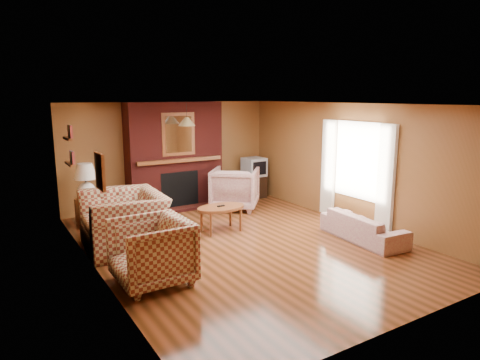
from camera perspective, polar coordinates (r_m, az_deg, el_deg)
floor at (r=7.58m, az=0.61°, el=-8.39°), size 6.50×6.50×0.00m
ceiling at (r=7.14m, az=0.65°, el=10.07°), size 6.50×6.50×0.00m
wall_back at (r=10.13m, az=-9.26°, el=3.45°), size 6.50×0.00×6.50m
wall_front at (r=4.91m, az=21.44°, el=-5.45°), size 6.50×0.00×6.50m
wall_left at (r=6.32m, az=-18.91°, el=-1.67°), size 0.00×6.50×6.50m
wall_right at (r=8.84m, az=14.47°, el=2.12°), size 0.00×6.50×6.50m
fireplace at (r=9.89m, az=-8.67°, el=3.17°), size 2.20×0.82×2.40m
window_right at (r=8.68m, az=15.18°, el=1.43°), size 0.10×1.85×2.00m
bookshelf at (r=8.10m, az=-21.77°, el=4.20°), size 0.09×0.55×0.71m
botanical_print at (r=5.97m, az=-18.16°, el=1.08°), size 0.05×0.40×0.50m
pendant_light at (r=9.18m, az=-7.12°, el=7.74°), size 0.36×0.36×0.48m
plaid_loveseat at (r=7.49m, az=-15.24°, el=-5.27°), size 1.35×1.52×0.94m
plaid_armchair at (r=6.01m, az=-11.71°, el=-9.35°), size 1.01×0.98×0.91m
floral_sofa at (r=7.98m, az=16.13°, el=-6.01°), size 0.78×1.70×0.48m
floral_armchair at (r=9.71m, az=-0.68°, el=-1.12°), size 1.43×1.43×0.94m
coffee_table at (r=8.10m, az=-2.55°, el=-3.93°), size 0.96×0.59×0.50m
side_table at (r=8.95m, az=-19.60°, el=-4.14°), size 0.42×0.42×0.55m
table_lamp at (r=8.80m, az=-19.89°, el=0.07°), size 0.43×0.43×0.71m
tv_stand at (r=10.84m, az=1.87°, el=-0.87°), size 0.52×0.47×0.55m
crt_tv at (r=10.75m, az=1.90°, el=1.75°), size 0.52×0.52×0.46m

